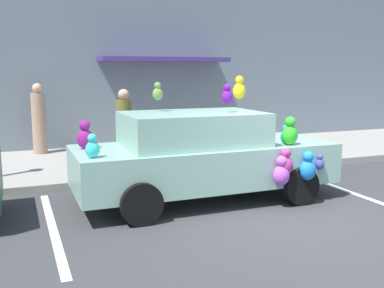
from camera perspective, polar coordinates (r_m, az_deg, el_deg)
ground_plane at (r=7.12m, az=13.42°, el=-9.28°), size 60.00×60.00×0.00m
sidewalk at (r=11.41m, az=-1.14°, el=-1.64°), size 24.00×4.00×0.15m
storefront_building at (r=13.27m, az=-4.55°, el=13.39°), size 24.00×1.25×6.40m
parking_stripe_front at (r=8.95m, az=19.20°, el=-5.69°), size 0.12×3.60×0.01m
parking_stripe_rear at (r=6.87m, az=-17.30°, el=-10.11°), size 0.12×3.60×0.01m
plush_covered_car at (r=7.72m, az=1.39°, el=-1.44°), size 4.46×2.04×2.15m
teddy_bear_on_sidewalk at (r=10.41m, az=0.80°, el=-0.28°), size 0.41×0.34×0.77m
pedestrian_near_shopfront at (r=11.99m, az=-18.88°, el=2.79°), size 0.35×0.35×1.78m
pedestrian_walking_past at (r=9.29m, az=-8.57°, el=1.30°), size 0.31×0.31×1.72m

